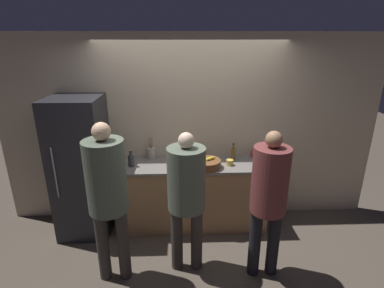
% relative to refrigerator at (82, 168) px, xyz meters
% --- Properties ---
extents(ground_plane, '(14.00, 14.00, 0.00)m').
position_rel_refrigerator_xyz_m(ground_plane, '(1.43, -0.28, -0.92)').
color(ground_plane, '#4C4238').
extents(wall_back, '(5.20, 0.06, 2.60)m').
position_rel_refrigerator_xyz_m(wall_back, '(1.43, 0.36, 0.38)').
color(wall_back, '#C6B293').
rests_on(wall_back, ground_plane).
extents(counter, '(2.05, 0.62, 0.93)m').
position_rel_refrigerator_xyz_m(counter, '(1.43, 0.06, -0.46)').
color(counter, '#9E754C').
rests_on(counter, ground_plane).
extents(refrigerator, '(0.65, 0.70, 1.85)m').
position_rel_refrigerator_xyz_m(refrigerator, '(0.00, 0.00, 0.00)').
color(refrigerator, '#232328').
rests_on(refrigerator, ground_plane).
extents(person_left, '(0.40, 0.40, 1.78)m').
position_rel_refrigerator_xyz_m(person_left, '(0.56, -0.93, 0.17)').
color(person_left, '#38332D').
rests_on(person_left, ground_plane).
extents(person_center, '(0.40, 0.40, 1.64)m').
position_rel_refrigerator_xyz_m(person_center, '(1.35, -0.80, 0.08)').
color(person_center, '#38332D').
rests_on(person_center, ground_plane).
extents(person_right, '(0.37, 0.37, 1.68)m').
position_rel_refrigerator_xyz_m(person_right, '(2.20, -0.93, 0.09)').
color(person_right, black).
rests_on(person_right, ground_plane).
extents(fruit_bowl, '(0.37, 0.37, 0.14)m').
position_rel_refrigerator_xyz_m(fruit_bowl, '(1.63, -0.07, 0.06)').
color(fruit_bowl, brown).
rests_on(fruit_bowl, counter).
extents(utensil_crock, '(0.12, 0.12, 0.30)m').
position_rel_refrigerator_xyz_m(utensil_crock, '(0.89, 0.28, 0.09)').
color(utensil_crock, '#ADA393').
rests_on(utensil_crock, counter).
extents(bottle_amber, '(0.05, 0.05, 0.24)m').
position_rel_refrigerator_xyz_m(bottle_amber, '(2.01, 0.17, 0.10)').
color(bottle_amber, brown).
rests_on(bottle_amber, counter).
extents(bottle_dark, '(0.08, 0.08, 0.22)m').
position_rel_refrigerator_xyz_m(bottle_dark, '(0.65, 0.00, 0.09)').
color(bottle_dark, '#333338').
rests_on(bottle_dark, counter).
extents(cup_yellow, '(0.09, 0.09, 0.08)m').
position_rel_refrigerator_xyz_m(cup_yellow, '(1.94, -0.01, 0.05)').
color(cup_yellow, gold).
rests_on(cup_yellow, counter).
extents(cup_red, '(0.07, 0.07, 0.10)m').
position_rel_refrigerator_xyz_m(cup_red, '(2.32, 0.26, 0.06)').
color(cup_red, '#A33D33').
rests_on(cup_red, counter).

